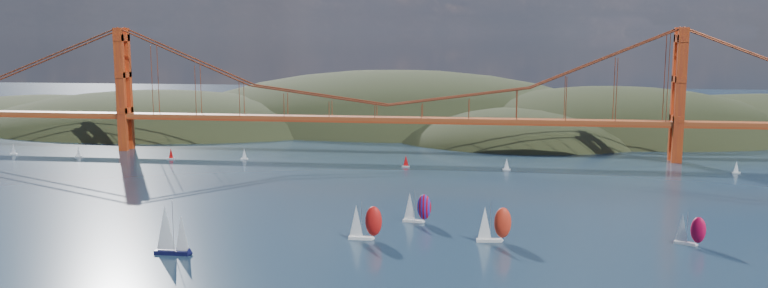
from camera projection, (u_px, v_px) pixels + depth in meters
headlands at (490, 151)px, 417.74m from camera, size 725.00×225.00×96.00m
bridge at (383, 81)px, 320.99m from camera, size 552.00×12.00×55.00m
sloop_navy at (170, 230)px, 179.44m from camera, size 8.58×4.86×13.34m
racer_0 at (364, 222)px, 192.48m from camera, size 8.72×3.53×10.05m
racer_1 at (493, 223)px, 190.36m from camera, size 9.02×4.32×10.17m
racer_2 at (690, 229)px, 187.59m from camera, size 7.59×5.48×8.53m
racer_rwb at (417, 207)px, 210.02m from camera, size 8.21×3.92×9.26m
distant_boat_0 at (13, 149)px, 327.57m from camera, size 3.00×2.00×4.70m
distant_boat_1 at (78, 152)px, 320.36m from camera, size 3.00×2.00×4.70m
distant_boat_2 at (171, 154)px, 314.96m from camera, size 3.00×2.00×4.70m
distant_boat_3 at (244, 154)px, 314.35m from camera, size 3.00×2.00×4.70m
distant_boat_4 at (736, 167)px, 283.33m from camera, size 3.00×2.00×4.70m
distant_boat_8 at (507, 164)px, 290.13m from camera, size 3.00×2.00×4.70m
distant_boat_9 at (406, 161)px, 296.91m from camera, size 3.00×2.00×4.70m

